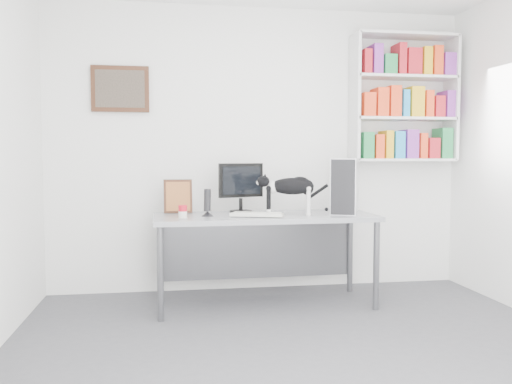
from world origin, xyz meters
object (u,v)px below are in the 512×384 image
desk (265,260)px  pc_tower (345,186)px  cat (290,196)px  speaker (207,202)px  leaning_print (178,196)px  bookshelf (404,98)px  keyboard (257,215)px  monitor (241,187)px  soup_can (183,211)px

desk → pc_tower: bearing=2.8°
pc_tower → cat: pc_tower is taller
speaker → leaning_print: (-0.24, 0.29, 0.03)m
bookshelf → keyboard: 1.97m
bookshelf → leaning_print: (-2.19, -0.23, -0.91)m
keyboard → pc_tower: bearing=31.3°
speaker → cat: 0.70m
desk → leaning_print: bearing=160.1°
bookshelf → cat: size_ratio=2.29×
desk → pc_tower: (0.73, 0.05, 0.63)m
speaker → bookshelf: bearing=25.4°
keyboard → pc_tower: size_ratio=0.91×
keyboard → cat: cat is taller
desk → monitor: bearing=129.6°
monitor → speaker: size_ratio=1.89×
speaker → cat: (0.69, -0.06, 0.05)m
monitor → speaker: bearing=-158.7°
bookshelf → monitor: (-1.64, -0.27, -0.84)m
soup_can → monitor: bearing=32.8°
desk → monitor: size_ratio=4.21×
desk → speaker: 0.71m
speaker → soup_can: size_ratio=2.31×
speaker → cat: cat is taller
monitor → keyboard: 0.41m
pc_tower → soup_can: bearing=-149.9°
keyboard → leaning_print: bearing=167.8°
leaning_print → pc_tower: bearing=-9.0°
desk → cat: (0.20, -0.10, 0.56)m
cat → speaker: bearing=-172.5°
desk → bookshelf: bearing=16.7°
monitor → cat: size_ratio=0.83×
soup_can → pc_tower: bearing=7.2°
desk → speaker: bearing=-176.2°
desk → soup_can: 0.84m
bookshelf → cat: bearing=-155.6°
leaning_print → cat: (0.93, -0.35, 0.01)m
leaning_print → soup_can: size_ratio=2.99×
monitor → cat: 0.49m
soup_can → cat: size_ratio=0.19×
desk → keyboard: bearing=-124.2°
pc_tower → leaning_print: pc_tower is taller
desk → monitor: monitor is taller
soup_can → cat: cat is taller
bookshelf → pc_tower: bearing=-149.8°
pc_tower → leaning_print: size_ratio=1.56×
bookshelf → desk: bearing=-162.0°
pc_tower → leaning_print: 1.48m
bookshelf → leaning_print: 2.38m
desk → keyboard: size_ratio=4.33×
bookshelf → desk: (-1.46, -0.47, -1.46)m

